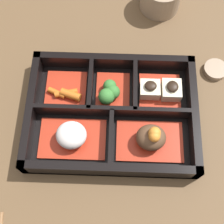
{
  "coord_description": "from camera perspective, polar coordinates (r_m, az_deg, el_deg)",
  "views": [
    {
      "loc": [
        -0.01,
        0.23,
        0.57
      ],
      "look_at": [
        0.0,
        0.0,
        0.03
      ],
      "focal_mm": 50.0,
      "sensor_mm": 36.0,
      "label": 1
    }
  ],
  "objects": [
    {
      "name": "bento_rim",
      "position": [
        0.59,
        0.0,
        0.09
      ],
      "size": [
        0.32,
        0.23,
        0.05
      ],
      "color": "black",
      "rests_on": "ground_plane"
    },
    {
      "name": "bowl_stew",
      "position": [
        0.57,
        7.14,
        -4.79
      ],
      "size": [
        0.12,
        0.08,
        0.06
      ],
      "color": "#B22D19",
      "rests_on": "bento_base"
    },
    {
      "name": "bowl_carrots",
      "position": [
        0.63,
        -8.39,
        3.72
      ],
      "size": [
        0.08,
        0.08,
        0.02
      ],
      "color": "#B22D19",
      "rests_on": "bento_base"
    },
    {
      "name": "sauce_dish",
      "position": [
        0.69,
        18.35,
        7.39
      ],
      "size": [
        0.05,
        0.05,
        0.01
      ],
      "color": "gray",
      "rests_on": "ground_plane"
    },
    {
      "name": "bowl_tofu",
      "position": [
        0.62,
        8.89,
        3.91
      ],
      "size": [
        0.08,
        0.08,
        0.04
      ],
      "color": "#B22D19",
      "rests_on": "bento_base"
    },
    {
      "name": "ground_plane",
      "position": [
        0.62,
        -0.0,
        -0.9
      ],
      "size": [
        3.0,
        3.0,
        0.0
      ],
      "primitive_type": "plane",
      "color": "brown"
    },
    {
      "name": "bowl_greens",
      "position": [
        0.61,
        -0.28,
        3.75
      ],
      "size": [
        0.07,
        0.08,
        0.04
      ],
      "color": "#B22D19",
      "rests_on": "bento_base"
    },
    {
      "name": "bowl_rice",
      "position": [
        0.58,
        -7.38,
        -4.42
      ],
      "size": [
        0.12,
        0.08,
        0.04
      ],
      "color": "#B22D19",
      "rests_on": "bento_base"
    },
    {
      "name": "bento_base",
      "position": [
        0.61,
        -0.0,
        -0.73
      ],
      "size": [
        0.32,
        0.23,
        0.01
      ],
      "color": "black",
      "rests_on": "ground_plane"
    }
  ]
}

